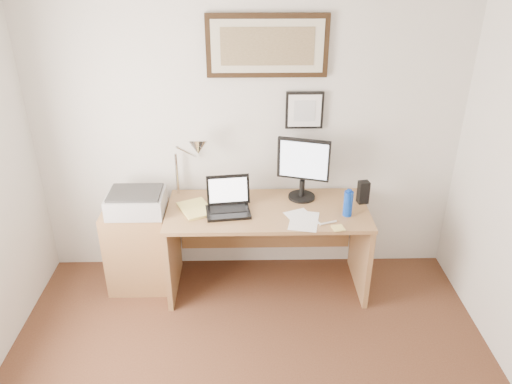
{
  "coord_description": "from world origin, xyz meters",
  "views": [
    {
      "loc": [
        -0.01,
        -1.82,
        2.68
      ],
      "look_at": [
        0.05,
        1.43,
        1.01
      ],
      "focal_mm": 35.0,
      "sensor_mm": 36.0,
      "label": 1
    }
  ],
  "objects_px": {
    "book": "(182,212)",
    "desk": "(267,229)",
    "lcd_monitor": "(303,166)",
    "printer": "(136,202)",
    "water_bottle": "(348,204)",
    "side_cabinet": "(139,248)",
    "laptop": "(228,204)"
  },
  "relations": [
    {
      "from": "desk",
      "to": "lcd_monitor",
      "type": "relative_size",
      "value": 3.08
    },
    {
      "from": "printer",
      "to": "lcd_monitor",
      "type": "bearing_deg",
      "value": 7.11
    },
    {
      "from": "water_bottle",
      "to": "desk",
      "type": "height_order",
      "value": "water_bottle"
    },
    {
      "from": "book",
      "to": "water_bottle",
      "type": "bearing_deg",
      "value": -2.49
    },
    {
      "from": "side_cabinet",
      "to": "laptop",
      "type": "bearing_deg",
      "value": -5.13
    },
    {
      "from": "book",
      "to": "desk",
      "type": "distance_m",
      "value": 0.73
    },
    {
      "from": "lcd_monitor",
      "to": "printer",
      "type": "distance_m",
      "value": 1.35
    },
    {
      "from": "laptop",
      "to": "printer",
      "type": "height_order",
      "value": "laptop"
    },
    {
      "from": "desk",
      "to": "printer",
      "type": "height_order",
      "value": "printer"
    },
    {
      "from": "side_cabinet",
      "to": "printer",
      "type": "distance_m",
      "value": 0.46
    },
    {
      "from": "water_bottle",
      "to": "lcd_monitor",
      "type": "bearing_deg",
      "value": 138.44
    },
    {
      "from": "lcd_monitor",
      "to": "printer",
      "type": "xyz_separation_m",
      "value": [
        -1.32,
        -0.17,
        -0.22
      ]
    },
    {
      "from": "water_bottle",
      "to": "printer",
      "type": "xyz_separation_m",
      "value": [
        -1.65,
        0.12,
        -0.03
      ]
    },
    {
      "from": "lcd_monitor",
      "to": "printer",
      "type": "relative_size",
      "value": 1.18
    },
    {
      "from": "side_cabinet",
      "to": "lcd_monitor",
      "type": "bearing_deg",
      "value": 5.28
    },
    {
      "from": "water_bottle",
      "to": "printer",
      "type": "height_order",
      "value": "water_bottle"
    },
    {
      "from": "desk",
      "to": "printer",
      "type": "relative_size",
      "value": 3.64
    },
    {
      "from": "side_cabinet",
      "to": "desk",
      "type": "height_order",
      "value": "desk"
    },
    {
      "from": "water_bottle",
      "to": "side_cabinet",
      "type": "bearing_deg",
      "value": 174.52
    },
    {
      "from": "book",
      "to": "desk",
      "type": "height_order",
      "value": "book"
    },
    {
      "from": "side_cabinet",
      "to": "water_bottle",
      "type": "bearing_deg",
      "value": -5.48
    },
    {
      "from": "lcd_monitor",
      "to": "printer",
      "type": "height_order",
      "value": "lcd_monitor"
    },
    {
      "from": "water_bottle",
      "to": "laptop",
      "type": "bearing_deg",
      "value": 174.24
    },
    {
      "from": "water_bottle",
      "to": "laptop",
      "type": "relative_size",
      "value": 0.55
    },
    {
      "from": "printer",
      "to": "laptop",
      "type": "bearing_deg",
      "value": -2.27
    },
    {
      "from": "side_cabinet",
      "to": "book",
      "type": "xyz_separation_m",
      "value": [
        0.4,
        -0.11,
        0.4
      ]
    },
    {
      "from": "book",
      "to": "laptop",
      "type": "bearing_deg",
      "value": 5.99
    },
    {
      "from": "side_cabinet",
      "to": "laptop",
      "type": "xyz_separation_m",
      "value": [
        0.76,
        -0.07,
        0.44
      ]
    },
    {
      "from": "water_bottle",
      "to": "laptop",
      "type": "xyz_separation_m",
      "value": [
        -0.92,
        0.09,
        -0.04
      ]
    },
    {
      "from": "laptop",
      "to": "printer",
      "type": "xyz_separation_m",
      "value": [
        -0.72,
        0.03,
        0.01
      ]
    },
    {
      "from": "side_cabinet",
      "to": "printer",
      "type": "xyz_separation_m",
      "value": [
        0.04,
        -0.04,
        0.45
      ]
    },
    {
      "from": "lcd_monitor",
      "to": "water_bottle",
      "type": "bearing_deg",
      "value": -41.56
    }
  ]
}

